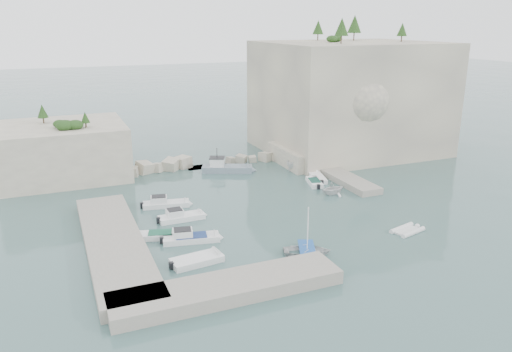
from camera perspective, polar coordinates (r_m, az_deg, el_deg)
name	(u,v)px	position (r m, az deg, el deg)	size (l,w,h in m)	color
ground	(278,218)	(53.19, 2.49, -4.87)	(400.00, 400.00, 0.00)	#40605E
cliff_east	(348,97)	(81.46, 10.53, 8.86)	(26.00, 22.00, 17.00)	beige
cliff_terrace	(306,155)	(73.65, 5.77, 2.42)	(8.00, 10.00, 2.50)	beige
outcrop_west	(63,151)	(71.50, -21.15, 2.73)	(16.00, 14.00, 7.00)	beige
quay_west	(114,244)	(47.89, -15.90, -7.44)	(5.00, 24.00, 1.10)	#9E9689
quay_south	(228,288)	(39.11, -3.19, -12.64)	(18.00, 4.00, 1.10)	#9E9689
ledge_east	(338,175)	(67.49, 9.32, 0.13)	(3.00, 16.00, 0.80)	#9E9689
breakwater	(207,162)	(72.15, -5.63, 1.65)	(28.00, 3.00, 1.40)	beige
motorboat_a	(166,206)	(57.38, -10.22, -3.44)	(5.66, 1.69, 1.40)	silver
motorboat_b	(182,220)	(53.39, -8.48, -4.96)	(5.26, 1.72, 1.40)	white
motorboat_c	(160,238)	(49.44, -10.87, -6.96)	(4.41, 1.60, 0.70)	white
motorboat_d	(191,241)	(48.29, -7.40, -7.39)	(5.85, 1.74, 1.40)	silver
motorboat_e	(197,263)	(44.16, -6.77, -9.84)	(4.90, 2.00, 0.70)	white
rowboat	(307,254)	(45.63, 5.85, -8.87)	(3.05, 4.27, 0.88)	silver
inflatable_dinghy	(407,232)	(52.12, 16.89, -6.12)	(3.62, 1.76, 0.44)	silver
tender_east_a	(333,194)	(61.16, 8.76, -2.05)	(2.74, 3.18, 1.67)	silver
tender_east_b	(314,184)	(64.41, 6.68, -0.96)	(4.20, 1.43, 0.70)	white
tender_east_c	(317,180)	(66.45, 7.02, -0.40)	(4.97, 1.61, 0.70)	white
tender_east_d	(304,171)	(69.78, 5.47, 0.52)	(1.81, 4.80, 1.86)	white
work_boat	(227,172)	(69.50, -3.31, 0.50)	(7.57, 2.24, 2.20)	slate
rowboat_mast	(308,228)	(44.57, 5.95, -5.93)	(0.10, 0.10, 4.20)	white
vegetation	(318,36)	(79.18, 7.08, 15.64)	(53.48, 13.88, 13.40)	#1E4219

